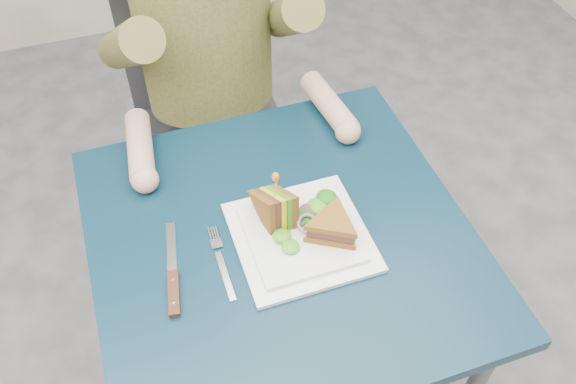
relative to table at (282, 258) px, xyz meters
name	(u,v)px	position (x,y,z in m)	size (l,w,h in m)	color
table	(282,258)	(0.00, 0.00, 0.00)	(0.75, 0.75, 0.73)	black
chair	(207,97)	(0.00, 0.70, -0.11)	(0.42, 0.40, 0.93)	#47474C
diner	(202,3)	(0.00, 0.59, 0.26)	(0.54, 0.59, 0.74)	brown
plate	(301,236)	(0.03, -0.02, 0.09)	(0.26, 0.26, 0.02)	white
sandwich_flat	(332,227)	(0.09, -0.05, 0.12)	(0.16, 0.16, 0.05)	brown
sandwich_upright	(276,209)	(0.00, 0.02, 0.13)	(0.08, 0.13, 0.13)	brown
fork	(222,264)	(-0.13, -0.03, 0.08)	(0.02, 0.18, 0.01)	silver
knife	(173,285)	(-0.23, -0.05, 0.09)	(0.05, 0.22, 0.02)	silver
toothpick	(276,187)	(0.00, 0.02, 0.20)	(0.00, 0.00, 0.06)	tan
toothpick_frill	(276,177)	(0.00, 0.02, 0.23)	(0.01, 0.01, 0.02)	orange
lettuce_spill	(302,225)	(0.04, -0.01, 0.11)	(0.15, 0.13, 0.02)	#337A14
onion_ring	(307,224)	(0.05, -0.02, 0.11)	(0.04, 0.04, 0.01)	#9E4C7A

